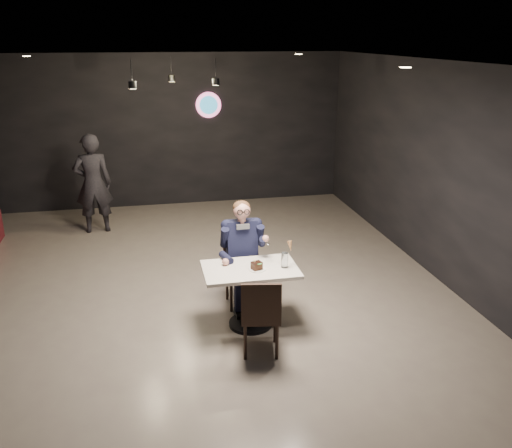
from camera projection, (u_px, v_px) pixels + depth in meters
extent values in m
plane|color=slate|center=(194.00, 303.00, 7.08)|extent=(9.00, 9.00, 0.00)
cube|color=black|center=(173.00, 66.00, 7.97)|extent=(1.40, 1.20, 0.36)
cube|color=white|center=(250.00, 297.00, 6.42)|extent=(1.10, 0.70, 0.75)
cube|color=black|center=(242.00, 272.00, 6.90)|extent=(0.42, 0.46, 0.92)
cube|color=black|center=(261.00, 314.00, 5.86)|extent=(0.50, 0.53, 0.92)
cube|color=black|center=(242.00, 253.00, 6.82)|extent=(0.60, 0.80, 1.44)
cylinder|color=white|center=(257.00, 269.00, 6.24)|extent=(0.20, 0.20, 0.01)
cube|color=black|center=(257.00, 266.00, 6.23)|extent=(0.14, 0.12, 0.08)
ellipsoid|color=green|center=(259.00, 264.00, 6.18)|extent=(0.06, 0.04, 0.01)
cylinder|color=silver|center=(285.00, 260.00, 6.29)|extent=(0.08, 0.08, 0.18)
cone|color=#B17F48|center=(290.00, 246.00, 6.29)|extent=(0.08, 0.08, 0.13)
imported|color=black|center=(93.00, 184.00, 9.38)|extent=(0.67, 0.47, 1.75)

